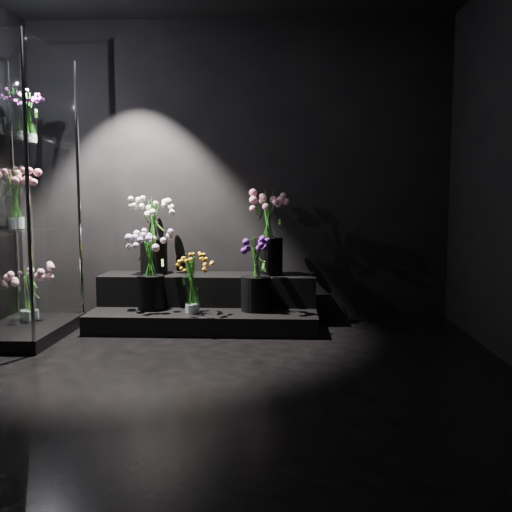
{
  "coord_description": "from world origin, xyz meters",
  "views": [
    {
      "loc": [
        0.44,
        -3.46,
        1.15
      ],
      "look_at": [
        0.22,
        1.2,
        0.66
      ],
      "focal_mm": 40.0,
      "sensor_mm": 36.0,
      "label": 1
    }
  ],
  "objects": [
    {
      "name": "display_case",
      "position": [
        -1.66,
        1.03,
        1.16
      ],
      "size": [
        0.63,
        1.05,
        2.32
      ],
      "color": "black",
      "rests_on": "floor"
    },
    {
      "name": "wall_front",
      "position": [
        0.0,
        -2.0,
        1.4
      ],
      "size": [
        4.0,
        0.0,
        4.0
      ],
      "primitive_type": "plane",
      "rotation": [
        -1.57,
        0.0,
        0.0
      ],
      "color": "black",
      "rests_on": "floor"
    },
    {
      "name": "bouquet_case_pink",
      "position": [
        -1.63,
        0.87,
        1.16
      ],
      "size": [
        0.38,
        0.38,
        0.48
      ],
      "rotation": [
        0.0,
        0.0,
        0.28
      ],
      "color": "white",
      "rests_on": "display_case"
    },
    {
      "name": "bouquet_orange_bells",
      "position": [
        -0.33,
        1.29,
        0.42
      ],
      "size": [
        0.29,
        0.29,
        0.51
      ],
      "rotation": [
        0.0,
        0.0,
        0.2
      ],
      "color": "white",
      "rests_on": "display_riser"
    },
    {
      "name": "display_riser",
      "position": [
        -0.25,
        1.61,
        0.18
      ],
      "size": [
        1.97,
        0.87,
        0.44
      ],
      "color": "black",
      "rests_on": "floor"
    },
    {
      "name": "floor",
      "position": [
        0.0,
        0.0,
        0.0
      ],
      "size": [
        4.0,
        4.0,
        0.0
      ],
      "primitive_type": "plane",
      "color": "black",
      "rests_on": "ground"
    },
    {
      "name": "bouquet_pink_roses",
      "position": [
        0.31,
        1.73,
        0.87
      ],
      "size": [
        0.45,
        0.45,
        0.77
      ],
      "rotation": [
        0.0,
        0.0,
        -0.19
      ],
      "color": "black",
      "rests_on": "display_riser"
    },
    {
      "name": "bouquet_case_base_pink",
      "position": [
        -1.71,
        1.21,
        0.35
      ],
      "size": [
        0.41,
        0.41,
        0.47
      ],
      "rotation": [
        0.0,
        0.0,
        0.21
      ],
      "color": "white",
      "rests_on": "display_case"
    },
    {
      "name": "bouquet_purple",
      "position": [
        0.21,
        1.41,
        0.5
      ],
      "size": [
        0.4,
        0.4,
        0.63
      ],
      "rotation": [
        0.0,
        0.0,
        0.43
      ],
      "color": "black",
      "rests_on": "display_riser"
    },
    {
      "name": "bouquet_lilac",
      "position": [
        -0.71,
        1.43,
        0.57
      ],
      "size": [
        0.4,
        0.4,
        0.7
      ],
      "rotation": [
        0.0,
        0.0,
        -0.07
      ],
      "color": "black",
      "rests_on": "display_riser"
    },
    {
      "name": "bouquet_case_magenta",
      "position": [
        -1.62,
        1.15,
        1.79
      ],
      "size": [
        0.27,
        0.27,
        0.41
      ],
      "rotation": [
        0.0,
        0.0,
        0.43
      ],
      "color": "white",
      "rests_on": "display_case"
    },
    {
      "name": "bouquet_cream_roses",
      "position": [
        -0.75,
        1.75,
        0.85
      ],
      "size": [
        0.43,
        0.43,
        0.7
      ],
      "rotation": [
        0.0,
        0.0,
        -0.05
      ],
      "color": "black",
      "rests_on": "display_riser"
    },
    {
      "name": "wall_back",
      "position": [
        0.0,
        2.0,
        1.4
      ],
      "size": [
        4.0,
        0.0,
        4.0
      ],
      "primitive_type": "plane",
      "rotation": [
        1.57,
        0.0,
        0.0
      ],
      "color": "black",
      "rests_on": "floor"
    }
  ]
}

